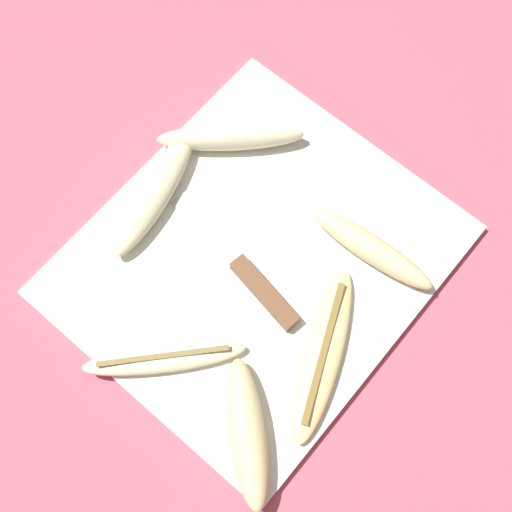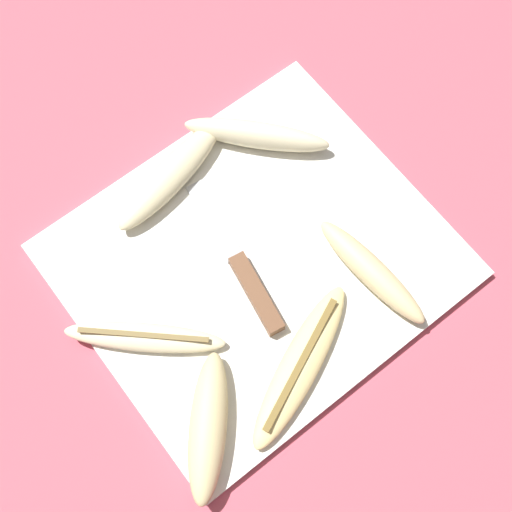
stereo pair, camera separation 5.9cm
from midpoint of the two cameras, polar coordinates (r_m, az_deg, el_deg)
ground_plane at (r=0.86m, az=-1.95°, el=-0.69°), size 4.00×4.00×0.00m
cutting_board at (r=0.85m, az=-1.96°, el=-0.56°), size 0.42×0.37×0.01m
knife at (r=0.83m, az=-2.14°, el=-2.27°), size 0.06×0.21×0.02m
banana_golden_short at (r=0.81m, az=3.29°, el=-8.02°), size 0.21×0.12×0.02m
banana_pale_long at (r=0.81m, az=-9.20°, el=-8.48°), size 0.16×0.15×0.02m
banana_ripe_center at (r=0.84m, az=7.27°, el=0.40°), size 0.05×0.17×0.03m
banana_bright_far at (r=0.89m, az=-3.95°, el=9.29°), size 0.15×0.16×0.04m
banana_cream_curved at (r=0.87m, az=-10.08°, el=4.76°), size 0.19×0.08×0.03m
banana_mellow_near at (r=0.78m, az=-2.91°, el=-14.17°), size 0.14×0.15×0.04m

